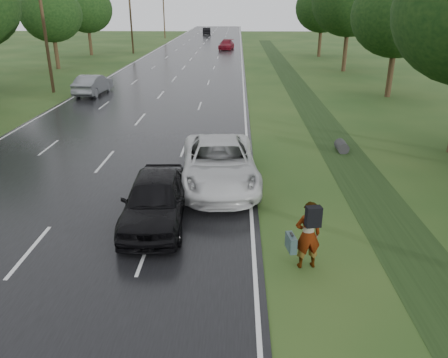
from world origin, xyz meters
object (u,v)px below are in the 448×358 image
white_pickup (219,163)px  dark_sedan (155,199)px  silver_sedan (93,84)px  pedestrian (307,234)px

white_pickup → dark_sedan: 3.98m
dark_sedan → white_pickup: bearing=57.6°
silver_sedan → white_pickup: bearing=124.8°
pedestrian → silver_sedan: size_ratio=0.42×
white_pickup → dark_sedan: (-2.00, -3.44, -0.05)m
pedestrian → dark_sedan: pedestrian is taller
dark_sedan → silver_sedan: (-9.00, 22.09, -0.06)m
white_pickup → silver_sedan: bearing=116.1°
pedestrian → dark_sedan: 5.32m
white_pickup → silver_sedan: size_ratio=1.34×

